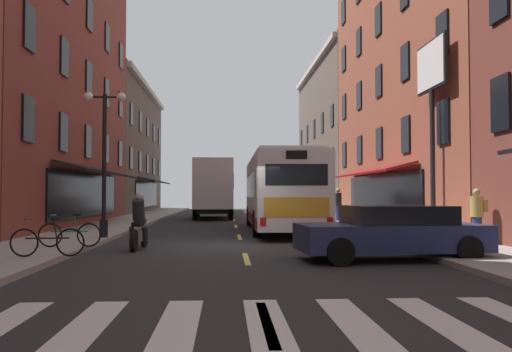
{
  "coord_description": "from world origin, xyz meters",
  "views": [
    {
      "loc": [
        -0.52,
        -16.65,
        1.61
      ],
      "look_at": [
        0.71,
        4.61,
        2.32
      ],
      "focal_mm": 37.14,
      "sensor_mm": 36.0,
      "label": 1
    }
  ],
  "objects_px": {
    "box_truck": "(213,189)",
    "billboard_sign": "(432,88)",
    "sedan_mid": "(219,204)",
    "pedestrian_mid": "(338,204)",
    "sedan_near": "(392,232)",
    "street_lamp_twin": "(104,156)",
    "transit_bus": "(280,192)",
    "motorcycle_rider": "(139,225)",
    "pedestrian_near": "(477,215)",
    "bicycle_near": "(48,241)",
    "bicycle_mid": "(70,234)"
  },
  "relations": [
    {
      "from": "sedan_near",
      "to": "bicycle_near",
      "type": "distance_m",
      "value": 8.2
    },
    {
      "from": "sedan_mid",
      "to": "bicycle_mid",
      "type": "relative_size",
      "value": 2.64
    },
    {
      "from": "bicycle_near",
      "to": "billboard_sign",
      "type": "bearing_deg",
      "value": 28.04
    },
    {
      "from": "motorcycle_rider",
      "to": "street_lamp_twin",
      "type": "height_order",
      "value": "street_lamp_twin"
    },
    {
      "from": "sedan_near",
      "to": "bicycle_near",
      "type": "height_order",
      "value": "sedan_near"
    },
    {
      "from": "bicycle_near",
      "to": "transit_bus",
      "type": "bearing_deg",
      "value": 57.78
    },
    {
      "from": "transit_bus",
      "to": "sedan_mid",
      "type": "distance_m",
      "value": 22.43
    },
    {
      "from": "billboard_sign",
      "to": "transit_bus",
      "type": "relative_size",
      "value": 0.6
    },
    {
      "from": "sedan_near",
      "to": "pedestrian_near",
      "type": "height_order",
      "value": "pedestrian_near"
    },
    {
      "from": "billboard_sign",
      "to": "bicycle_near",
      "type": "distance_m",
      "value": 14.19
    },
    {
      "from": "street_lamp_twin",
      "to": "sedan_mid",
      "type": "bearing_deg",
      "value": 82.44
    },
    {
      "from": "motorcycle_rider",
      "to": "bicycle_near",
      "type": "relative_size",
      "value": 1.21
    },
    {
      "from": "billboard_sign",
      "to": "box_truck",
      "type": "bearing_deg",
      "value": 118.69
    },
    {
      "from": "motorcycle_rider",
      "to": "bicycle_near",
      "type": "xyz_separation_m",
      "value": [
        -1.66,
        -2.85,
        -0.21
      ]
    },
    {
      "from": "sedan_mid",
      "to": "street_lamp_twin",
      "type": "relative_size",
      "value": 0.92
    },
    {
      "from": "transit_bus",
      "to": "pedestrian_near",
      "type": "xyz_separation_m",
      "value": [
        5.03,
        -7.84,
        -0.71
      ]
    },
    {
      "from": "bicycle_mid",
      "to": "pedestrian_mid",
      "type": "distance_m",
      "value": 17.26
    },
    {
      "from": "sedan_mid",
      "to": "transit_bus",
      "type": "bearing_deg",
      "value": -82.6
    },
    {
      "from": "pedestrian_mid",
      "to": "billboard_sign",
      "type": "bearing_deg",
      "value": -85.16
    },
    {
      "from": "sedan_near",
      "to": "pedestrian_near",
      "type": "xyz_separation_m",
      "value": [
        3.36,
        2.5,
        0.31
      ]
    },
    {
      "from": "box_truck",
      "to": "sedan_mid",
      "type": "distance_m",
      "value": 11.14
    },
    {
      "from": "street_lamp_twin",
      "to": "transit_bus",
      "type": "bearing_deg",
      "value": 36.9
    },
    {
      "from": "motorcycle_rider",
      "to": "pedestrian_near",
      "type": "bearing_deg",
      "value": -1.93
    },
    {
      "from": "sedan_near",
      "to": "motorcycle_rider",
      "type": "xyz_separation_m",
      "value": [
        -6.54,
        2.83,
        0.03
      ]
    },
    {
      "from": "billboard_sign",
      "to": "pedestrian_near",
      "type": "distance_m",
      "value": 5.85
    },
    {
      "from": "motorcycle_rider",
      "to": "pedestrian_near",
      "type": "relative_size",
      "value": 1.28
    },
    {
      "from": "pedestrian_near",
      "to": "billboard_sign",
      "type": "bearing_deg",
      "value": -21.32
    },
    {
      "from": "box_truck",
      "to": "street_lamp_twin",
      "type": "xyz_separation_m",
      "value": [
        -3.33,
        -16.01,
        0.95
      ]
    },
    {
      "from": "motorcycle_rider",
      "to": "pedestrian_mid",
      "type": "relative_size",
      "value": 1.17
    },
    {
      "from": "sedan_near",
      "to": "bicycle_mid",
      "type": "bearing_deg",
      "value": 164.88
    },
    {
      "from": "sedan_mid",
      "to": "pedestrian_mid",
      "type": "distance_m",
      "value": 17.89
    },
    {
      "from": "transit_bus",
      "to": "bicycle_near",
      "type": "xyz_separation_m",
      "value": [
        -6.53,
        -10.35,
        -1.2
      ]
    },
    {
      "from": "bicycle_near",
      "to": "sedan_near",
      "type": "bearing_deg",
      "value": 0.08
    },
    {
      "from": "billboard_sign",
      "to": "sedan_near",
      "type": "bearing_deg",
      "value": -119.47
    },
    {
      "from": "transit_bus",
      "to": "street_lamp_twin",
      "type": "xyz_separation_m",
      "value": [
        -6.48,
        -4.86,
        1.17
      ]
    },
    {
      "from": "billboard_sign",
      "to": "transit_bus",
      "type": "height_order",
      "value": "billboard_sign"
    },
    {
      "from": "street_lamp_twin",
      "to": "pedestrian_mid",
      "type": "bearing_deg",
      "value": 45.62
    },
    {
      "from": "sedan_near",
      "to": "pedestrian_near",
      "type": "relative_size",
      "value": 2.82
    },
    {
      "from": "box_truck",
      "to": "billboard_sign",
      "type": "bearing_deg",
      "value": -61.31
    },
    {
      "from": "sedan_mid",
      "to": "bicycle_near",
      "type": "distance_m",
      "value": 32.78
    },
    {
      "from": "pedestrian_mid",
      "to": "sedan_near",
      "type": "bearing_deg",
      "value": -100.92
    },
    {
      "from": "transit_bus",
      "to": "street_lamp_twin",
      "type": "distance_m",
      "value": 8.19
    },
    {
      "from": "pedestrian_near",
      "to": "pedestrian_mid",
      "type": "xyz_separation_m",
      "value": [
        -1.24,
        13.47,
        0.06
      ]
    },
    {
      "from": "sedan_near",
      "to": "street_lamp_twin",
      "type": "bearing_deg",
      "value": 146.11
    },
    {
      "from": "bicycle_near",
      "to": "bicycle_mid",
      "type": "bearing_deg",
      "value": 93.61
    },
    {
      "from": "sedan_mid",
      "to": "pedestrian_mid",
      "type": "bearing_deg",
      "value": -68.08
    },
    {
      "from": "billboard_sign",
      "to": "pedestrian_mid",
      "type": "relative_size",
      "value": 4.02
    },
    {
      "from": "box_truck",
      "to": "bicycle_near",
      "type": "bearing_deg",
      "value": -98.92
    },
    {
      "from": "transit_bus",
      "to": "bicycle_mid",
      "type": "relative_size",
      "value": 6.86
    },
    {
      "from": "street_lamp_twin",
      "to": "motorcycle_rider",
      "type": "bearing_deg",
      "value": -58.61
    }
  ]
}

